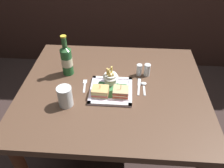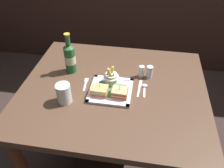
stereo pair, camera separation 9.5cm
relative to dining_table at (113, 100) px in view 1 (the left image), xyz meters
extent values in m
plane|color=#362724|center=(0.00, 0.00, -0.67)|extent=(6.00, 6.00, 0.00)
cube|color=brown|center=(0.00, 0.00, 0.09)|extent=(1.10, 0.95, 0.04)
cylinder|color=#503228|center=(-0.48, 0.40, -0.30)|extent=(0.07, 0.07, 0.74)
cylinder|color=brown|center=(0.48, 0.40, -0.30)|extent=(0.07, 0.07, 0.74)
cube|color=white|center=(-0.01, -0.04, 0.11)|extent=(0.24, 0.24, 0.01)
cube|color=#316F3C|center=(-0.01, -0.04, 0.12)|extent=(0.18, 0.15, 0.00)
cube|color=silver|center=(-0.01, -0.15, 0.12)|extent=(0.24, 0.02, 0.01)
cube|color=white|center=(-0.01, 0.07, 0.12)|extent=(0.24, 0.02, 0.01)
cube|color=white|center=(-0.12, -0.04, 0.12)|extent=(0.02, 0.24, 0.01)
cube|color=white|center=(0.10, -0.04, 0.12)|extent=(0.02, 0.24, 0.01)
cube|color=tan|center=(-0.07, -0.08, 0.12)|extent=(0.10, 0.08, 0.01)
cube|color=#CB4D3C|center=(-0.07, -0.08, 0.13)|extent=(0.10, 0.08, 0.01)
cube|color=tan|center=(-0.07, -0.08, 0.14)|extent=(0.10, 0.08, 0.01)
cube|color=#ECD97E|center=(-0.07, -0.08, 0.15)|extent=(0.10, 0.08, 0.01)
cube|color=tan|center=(-0.07, -0.08, 0.16)|extent=(0.10, 0.08, 0.01)
cylinder|color=tan|center=(-0.07, -0.08, 0.15)|extent=(0.00, 0.00, 0.07)
cube|color=tan|center=(0.05, -0.08, 0.12)|extent=(0.09, 0.08, 0.01)
cube|color=#C7472C|center=(0.05, -0.08, 0.13)|extent=(0.09, 0.08, 0.01)
cube|color=#D9B47C|center=(0.05, -0.08, 0.14)|extent=(0.09, 0.08, 0.01)
cube|color=#BD462A|center=(0.05, -0.08, 0.15)|extent=(0.09, 0.08, 0.01)
cube|color=tan|center=(0.05, -0.08, 0.16)|extent=(0.09, 0.08, 0.01)
cylinder|color=tan|center=(0.05, -0.08, 0.16)|extent=(0.00, 0.00, 0.08)
cylinder|color=silver|center=(-0.02, 0.03, 0.15)|extent=(0.07, 0.07, 0.06)
cone|color=silver|center=(-0.02, 0.03, 0.18)|extent=(0.09, 0.09, 0.03)
cube|color=#F0D36E|center=(-0.02, 0.01, 0.18)|extent=(0.01, 0.01, 0.06)
cube|color=#EEC266|center=(-0.02, 0.01, 0.19)|extent=(0.03, 0.01, 0.08)
cube|color=#E6CF61|center=(-0.03, 0.03, 0.18)|extent=(0.01, 0.01, 0.06)
cube|color=#EAC054|center=(-0.01, 0.05, 0.19)|extent=(0.01, 0.01, 0.07)
cube|color=#EAB35A|center=(-0.03, 0.02, 0.19)|extent=(0.01, 0.01, 0.07)
cube|color=#F1D063|center=(-0.01, 0.03, 0.19)|extent=(0.01, 0.01, 0.08)
cube|color=#E8D171|center=(-0.03, 0.05, 0.18)|extent=(0.01, 0.01, 0.05)
cube|color=#EFCD73|center=(0.00, 0.01, 0.18)|extent=(0.01, 0.01, 0.05)
cylinder|color=#225E2E|center=(-0.30, 0.12, 0.19)|extent=(0.07, 0.07, 0.17)
cone|color=#2D5F30|center=(-0.30, 0.12, 0.29)|extent=(0.07, 0.07, 0.02)
cylinder|color=#2A5C2F|center=(-0.30, 0.12, 0.33)|extent=(0.03, 0.03, 0.06)
cylinder|color=gold|center=(-0.30, 0.12, 0.37)|extent=(0.04, 0.04, 0.01)
cylinder|color=beige|center=(-0.30, 0.12, 0.20)|extent=(0.07, 0.07, 0.06)
cylinder|color=silver|center=(-0.25, -0.16, 0.16)|extent=(0.08, 0.08, 0.12)
cylinder|color=silver|center=(-0.25, -0.16, 0.14)|extent=(0.07, 0.07, 0.06)
cube|color=silver|center=(-0.17, -0.02, 0.11)|extent=(0.02, 0.09, 0.00)
cube|color=silver|center=(-0.18, 0.04, 0.11)|extent=(0.03, 0.04, 0.00)
cube|color=silver|center=(0.15, -0.02, 0.11)|extent=(0.02, 0.09, 0.00)
cube|color=silver|center=(0.16, 0.06, 0.11)|extent=(0.02, 0.07, 0.00)
cube|color=silver|center=(0.19, -0.02, 0.11)|extent=(0.01, 0.09, 0.00)
ellipsoid|color=silver|center=(0.18, 0.04, 0.11)|extent=(0.04, 0.03, 0.01)
cylinder|color=silver|center=(0.16, 0.13, 0.14)|extent=(0.03, 0.03, 0.07)
cylinder|color=white|center=(0.16, 0.13, 0.13)|extent=(0.03, 0.03, 0.04)
cylinder|color=silver|center=(0.16, 0.13, 0.18)|extent=(0.03, 0.03, 0.01)
cylinder|color=silver|center=(0.21, 0.13, 0.14)|extent=(0.04, 0.04, 0.07)
cylinder|color=#3C2F23|center=(0.21, 0.13, 0.13)|extent=(0.03, 0.03, 0.04)
cylinder|color=silver|center=(0.21, 0.13, 0.18)|extent=(0.04, 0.04, 0.01)
camera|label=1|loc=(0.07, -1.03, 0.98)|focal=36.19mm
camera|label=2|loc=(0.16, -1.02, 0.98)|focal=36.19mm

